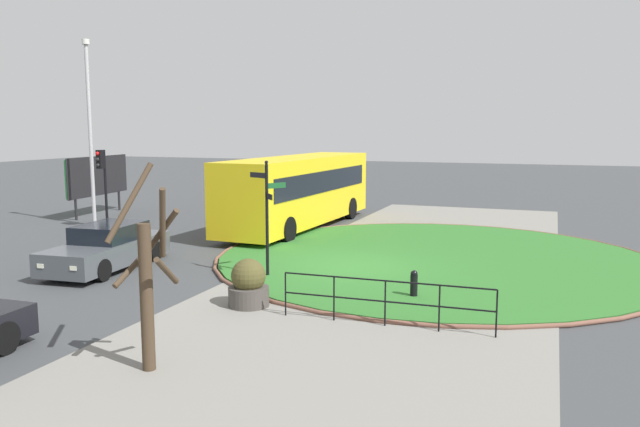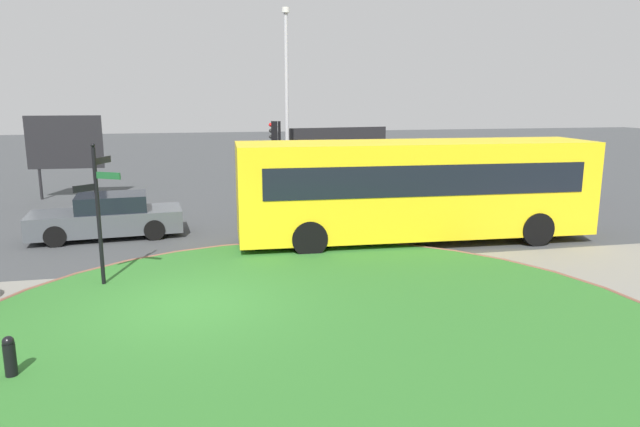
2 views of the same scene
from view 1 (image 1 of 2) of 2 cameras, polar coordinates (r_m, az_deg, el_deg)
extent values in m
plane|color=#3D3F42|center=(18.95, 2.62, -5.12)|extent=(120.00, 120.00, 0.00)
cube|color=gray|center=(18.51, 7.54, -5.46)|extent=(32.00, 8.67, 0.02)
cylinder|color=#2D6B28|center=(20.58, 10.58, -4.06)|extent=(14.05, 14.05, 0.10)
torus|color=brown|center=(20.58, 10.58, -4.04)|extent=(14.36, 14.36, 0.11)
cylinder|color=black|center=(17.52, -4.90, -0.78)|extent=(0.09, 0.09, 3.26)
sphere|color=black|center=(17.34, -4.97, 4.72)|extent=(0.10, 0.10, 0.10)
cube|color=black|center=(17.63, -5.75, 3.54)|extent=(0.27, 0.60, 0.15)
cube|color=#195128|center=(17.59, -4.01, 2.60)|extent=(0.55, 0.33, 0.15)
cube|color=black|center=(17.13, -4.68, 1.56)|extent=(0.41, 0.35, 0.15)
cylinder|color=black|center=(15.73, 8.65, -6.74)|extent=(0.19, 0.19, 0.63)
sphere|color=black|center=(15.64, 8.67, -5.51)|extent=(0.18, 0.18, 0.18)
cube|color=black|center=(13.38, 6.06, -6.19)|extent=(0.18, 4.63, 0.03)
cube|color=black|center=(13.50, 6.03, -8.07)|extent=(0.18, 4.63, 0.03)
cylinder|color=black|center=(14.19, -3.20, -7.47)|extent=(0.04, 0.04, 1.02)
cylinder|color=black|center=(13.81, 1.30, -7.89)|extent=(0.04, 0.04, 1.02)
cylinder|color=black|center=(13.52, 6.03, -8.28)|extent=(0.04, 0.04, 1.02)
cylinder|color=black|center=(13.32, 10.94, -8.63)|extent=(0.04, 0.04, 1.02)
cylinder|color=black|center=(13.22, 15.97, -8.92)|extent=(0.04, 0.04, 1.02)
cube|color=yellow|center=(26.41, -1.96, 2.23)|extent=(10.76, 2.80, 2.77)
cube|color=black|center=(26.91, -4.33, 3.15)|extent=(9.39, 0.36, 0.88)
cube|color=black|center=(25.89, 0.48, 2.98)|extent=(9.39, 0.36, 0.88)
cube|color=black|center=(31.32, 2.16, 3.37)|extent=(0.09, 1.98, 1.10)
cube|color=black|center=(31.26, 2.17, 5.25)|extent=(0.07, 1.33, 0.28)
cylinder|color=black|center=(30.09, -1.13, 0.70)|extent=(1.01, 0.34, 1.00)
cylinder|color=black|center=(29.27, 2.83, 0.49)|extent=(1.01, 0.34, 1.00)
cylinder|color=black|center=(24.07, -7.77, -1.18)|extent=(1.01, 0.34, 1.00)
cylinder|color=black|center=(23.03, -3.03, -1.52)|extent=(1.01, 0.34, 1.00)
cube|color=#EAEACC|center=(14.03, -25.56, -8.38)|extent=(0.03, 0.20, 0.12)
cylinder|color=black|center=(13.35, -27.18, -10.18)|extent=(0.65, 0.25, 0.64)
cube|color=maroon|center=(35.49, -5.96, 1.81)|extent=(4.44, 2.18, 0.71)
cube|color=black|center=(35.28, -6.12, 2.79)|extent=(1.97, 1.78, 0.53)
cube|color=#EAEACC|center=(37.63, -5.00, 2.22)|extent=(0.03, 0.20, 0.12)
cube|color=#EAEACC|center=(37.09, -3.50, 2.15)|extent=(0.03, 0.20, 0.12)
cylinder|color=black|center=(37.09, -6.03, 1.74)|extent=(0.65, 0.27, 0.64)
cylinder|color=black|center=(36.25, -3.71, 1.63)|extent=(0.65, 0.27, 0.64)
cylinder|color=black|center=(34.84, -8.29, 1.31)|extent=(0.65, 0.27, 0.64)
cylinder|color=black|center=(33.94, -5.87, 1.17)|extent=(0.65, 0.27, 0.64)
cube|color=#474C51|center=(19.92, -19.04, -3.39)|extent=(4.69, 2.15, 0.68)
cube|color=black|center=(19.96, -18.82, -1.62)|extent=(2.22, 1.71, 0.51)
cube|color=#EAEACC|center=(17.80, -21.82, -4.72)|extent=(0.04, 0.20, 0.12)
cube|color=#EAEACC|center=(18.44, -24.40, -4.44)|extent=(0.04, 0.20, 0.12)
cylinder|color=black|center=(18.38, -19.47, -4.95)|extent=(0.66, 0.28, 0.64)
cylinder|color=black|center=(19.32, -23.31, -4.54)|extent=(0.66, 0.28, 0.64)
cylinder|color=black|center=(20.70, -15.01, -3.36)|extent=(0.66, 0.28, 0.64)
cylinder|color=black|center=(21.53, -18.63, -3.08)|extent=(0.66, 0.28, 0.64)
cylinder|color=black|center=(27.75, -19.16, 2.11)|extent=(0.11, 0.11, 3.35)
cube|color=black|center=(27.52, -19.59, 4.73)|extent=(0.29, 0.29, 0.78)
sphere|color=red|center=(27.41, -19.84, 5.22)|extent=(0.16, 0.16, 0.16)
sphere|color=black|center=(27.42, -19.82, 4.71)|extent=(0.16, 0.16, 0.16)
sphere|color=black|center=(27.43, -19.79, 4.20)|extent=(0.16, 0.16, 0.16)
cylinder|color=#B7B7BC|center=(28.71, -20.41, 6.64)|extent=(0.16, 0.16, 7.77)
cylinder|color=silver|center=(28.94, -20.81, 14.59)|extent=(0.32, 0.32, 0.22)
cylinder|color=black|center=(30.87, -21.63, 1.21)|extent=(0.12, 0.12, 1.94)
cylinder|color=black|center=(33.92, -18.07, 1.93)|extent=(0.12, 0.12, 1.94)
cube|color=green|center=(32.30, -19.85, 3.30)|extent=(4.88, 0.74, 1.82)
cube|color=black|center=(32.26, -19.74, 3.30)|extent=(4.97, 0.67, 1.92)
cylinder|color=#47423D|center=(15.06, -6.59, -7.63)|extent=(0.98, 0.98, 0.49)
sphere|color=#4C4723|center=(14.93, -6.62, -5.73)|extent=(0.83, 0.83, 0.83)
cylinder|color=#423323|center=(11.29, -15.70, -7.52)|extent=(0.23, 0.23, 2.64)
cylinder|color=#423323|center=(11.01, -13.96, -5.16)|extent=(0.84, 0.26, 0.65)
cylinder|color=#423323|center=(11.43, -17.12, -4.97)|extent=(0.80, 0.21, 0.53)
cylinder|color=#423323|center=(11.03, -14.32, -0.89)|extent=(0.63, 0.53, 1.31)
cylinder|color=#423323|center=(11.36, -17.16, 0.98)|extent=(0.95, 0.48, 1.38)
cylinder|color=#423323|center=(11.29, -14.35, -1.54)|extent=(0.32, 0.87, 0.86)
camera|label=2|loc=(18.86, 39.20, 6.47)|focal=31.99mm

